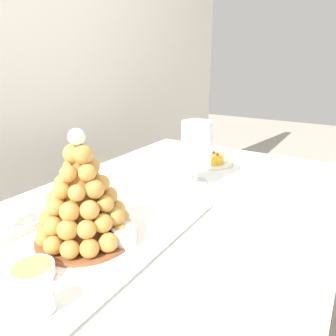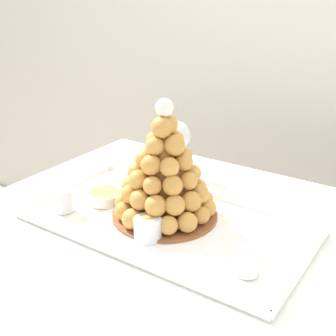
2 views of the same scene
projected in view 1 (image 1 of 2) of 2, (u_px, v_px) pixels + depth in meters
buffet_table at (169, 228)px, 1.07m from camera, size 1.58×1.02×0.75m
serving_tray at (98, 237)px, 0.85m from camera, size 0.69×0.37×0.02m
croquembouche at (83, 200)px, 0.81m from camera, size 0.26×0.26×0.30m
dessert_cup_left at (42, 298)px, 0.59m from camera, size 0.05×0.05×0.06m
dessert_cup_mid_left at (124, 237)px, 0.80m from camera, size 0.06×0.06×0.05m
dessert_cup_centre at (171, 202)px, 1.00m from camera, size 0.05×0.05×0.05m
creme_brulee_ramekin at (33, 271)px, 0.69m from camera, size 0.09×0.09×0.03m
macaron_goblet at (196, 146)px, 1.20m from camera, size 0.12×0.12×0.24m
fruit_tart_plate at (213, 161)px, 1.46m from camera, size 0.19×0.19×0.06m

